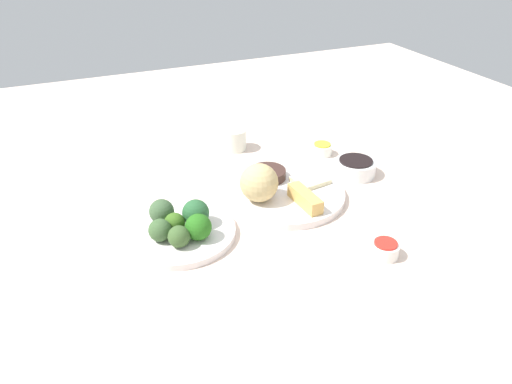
{
  "coord_description": "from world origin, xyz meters",
  "views": [
    {
      "loc": [
        -0.44,
        -0.84,
        0.59
      ],
      "look_at": [
        -0.08,
        -0.01,
        0.06
      ],
      "focal_mm": 34.64,
      "sensor_mm": 36.0,
      "label": 1
    }
  ],
  "objects_px": {
    "sauce_ramekin_sweet_and_sour": "(385,250)",
    "teacup": "(234,139)",
    "main_plate": "(285,194)",
    "sauce_ramekin_hot_mustard": "(322,150)",
    "soy_sauce_bowl": "(355,168)",
    "broccoli_plate": "(178,232)"
  },
  "relations": [
    {
      "from": "sauce_ramekin_sweet_and_sour",
      "to": "teacup",
      "type": "bearing_deg",
      "value": 99.07
    },
    {
      "from": "main_plate",
      "to": "sauce_ramekin_hot_mustard",
      "type": "bearing_deg",
      "value": 40.34
    },
    {
      "from": "soy_sauce_bowl",
      "to": "broccoli_plate",
      "type": "bearing_deg",
      "value": -170.5
    },
    {
      "from": "broccoli_plate",
      "to": "teacup",
      "type": "height_order",
      "value": "teacup"
    },
    {
      "from": "sauce_ramekin_hot_mustard",
      "to": "teacup",
      "type": "xyz_separation_m",
      "value": [
        -0.2,
        0.12,
        0.01
      ]
    },
    {
      "from": "soy_sauce_bowl",
      "to": "sauce_ramekin_sweet_and_sour",
      "type": "distance_m",
      "value": 0.32
    },
    {
      "from": "main_plate",
      "to": "soy_sauce_bowl",
      "type": "xyz_separation_m",
      "value": [
        0.2,
        0.03,
        0.01
      ]
    },
    {
      "from": "sauce_ramekin_sweet_and_sour",
      "to": "teacup",
      "type": "height_order",
      "value": "teacup"
    },
    {
      "from": "soy_sauce_bowl",
      "to": "sauce_ramekin_sweet_and_sour",
      "type": "height_order",
      "value": "soy_sauce_bowl"
    },
    {
      "from": "main_plate",
      "to": "sauce_ramekin_sweet_and_sour",
      "type": "relative_size",
      "value": 5.16
    },
    {
      "from": "main_plate",
      "to": "teacup",
      "type": "xyz_separation_m",
      "value": [
        -0.01,
        0.28,
        0.02
      ]
    },
    {
      "from": "sauce_ramekin_sweet_and_sour",
      "to": "soy_sauce_bowl",
      "type": "bearing_deg",
      "value": 66.49
    },
    {
      "from": "broccoli_plate",
      "to": "sauce_ramekin_hot_mustard",
      "type": "bearing_deg",
      "value": 24.94
    },
    {
      "from": "sauce_ramekin_sweet_and_sour",
      "to": "broccoli_plate",
      "type": "bearing_deg",
      "value": 147.02
    },
    {
      "from": "sauce_ramekin_sweet_and_sour",
      "to": "sauce_ramekin_hot_mustard",
      "type": "relative_size",
      "value": 1.0
    },
    {
      "from": "soy_sauce_bowl",
      "to": "teacup",
      "type": "relative_size",
      "value": 1.53
    },
    {
      "from": "teacup",
      "to": "sauce_ramekin_hot_mustard",
      "type": "bearing_deg",
      "value": -31.51
    },
    {
      "from": "broccoli_plate",
      "to": "sauce_ramekin_sweet_and_sour",
      "type": "bearing_deg",
      "value": -32.98
    },
    {
      "from": "teacup",
      "to": "main_plate",
      "type": "bearing_deg",
      "value": -87.26
    },
    {
      "from": "soy_sauce_bowl",
      "to": "sauce_ramekin_sweet_and_sour",
      "type": "bearing_deg",
      "value": -113.51
    },
    {
      "from": "sauce_ramekin_sweet_and_sour",
      "to": "teacup",
      "type": "relative_size",
      "value": 0.82
    },
    {
      "from": "broccoli_plate",
      "to": "teacup",
      "type": "relative_size",
      "value": 3.56
    }
  ]
}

